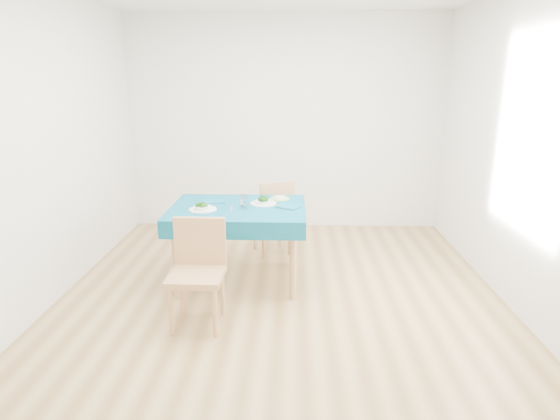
{
  "coord_description": "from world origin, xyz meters",
  "views": [
    {
      "loc": [
        0.11,
        -3.79,
        1.93
      ],
      "look_at": [
        0.0,
        0.0,
        0.85
      ],
      "focal_mm": 30.0,
      "sensor_mm": 36.0,
      "label": 1
    }
  ],
  "objects_px": {
    "table": "(239,245)",
    "chair_near": "(196,264)",
    "bowl_near": "(203,206)",
    "bowl_far": "(263,200)",
    "chair_far": "(272,211)",
    "side_plate": "(280,199)"
  },
  "relations": [
    {
      "from": "bowl_near",
      "to": "bowl_far",
      "type": "bearing_deg",
      "value": 22.82
    },
    {
      "from": "bowl_near",
      "to": "side_plate",
      "type": "distance_m",
      "value": 0.81
    },
    {
      "from": "bowl_near",
      "to": "bowl_far",
      "type": "distance_m",
      "value": 0.59
    },
    {
      "from": "chair_near",
      "to": "chair_far",
      "type": "bearing_deg",
      "value": 73.54
    },
    {
      "from": "chair_near",
      "to": "side_plate",
      "type": "xyz_separation_m",
      "value": [
        0.62,
        1.15,
        0.24
      ]
    },
    {
      "from": "bowl_near",
      "to": "side_plate",
      "type": "height_order",
      "value": "bowl_near"
    },
    {
      "from": "chair_near",
      "to": "chair_far",
      "type": "height_order",
      "value": "chair_near"
    },
    {
      "from": "table",
      "to": "chair_near",
      "type": "distance_m",
      "value": 0.89
    },
    {
      "from": "table",
      "to": "side_plate",
      "type": "relative_size",
      "value": 6.44
    },
    {
      "from": "bowl_near",
      "to": "side_plate",
      "type": "relative_size",
      "value": 1.3
    },
    {
      "from": "chair_far",
      "to": "side_plate",
      "type": "height_order",
      "value": "chair_far"
    },
    {
      "from": "table",
      "to": "chair_near",
      "type": "height_order",
      "value": "chair_near"
    },
    {
      "from": "table",
      "to": "bowl_near",
      "type": "relative_size",
      "value": 4.96
    },
    {
      "from": "bowl_near",
      "to": "bowl_far",
      "type": "relative_size",
      "value": 1.0
    },
    {
      "from": "table",
      "to": "bowl_near",
      "type": "distance_m",
      "value": 0.53
    },
    {
      "from": "chair_near",
      "to": "bowl_near",
      "type": "distance_m",
      "value": 0.78
    },
    {
      "from": "chair_near",
      "to": "bowl_far",
      "type": "xyz_separation_m",
      "value": [
        0.47,
        0.95,
        0.27
      ]
    },
    {
      "from": "table",
      "to": "chair_far",
      "type": "height_order",
      "value": "chair_far"
    },
    {
      "from": "side_plate",
      "to": "bowl_near",
      "type": "bearing_deg",
      "value": -148.63
    },
    {
      "from": "chair_far",
      "to": "bowl_near",
      "type": "bearing_deg",
      "value": 35.1
    },
    {
      "from": "side_plate",
      "to": "bowl_far",
      "type": "bearing_deg",
      "value": -128.01
    },
    {
      "from": "table",
      "to": "bowl_far",
      "type": "height_order",
      "value": "bowl_far"
    }
  ]
}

